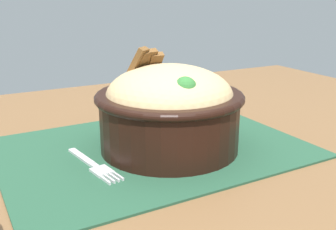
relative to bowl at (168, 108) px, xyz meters
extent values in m
cube|color=brown|center=(0.00, 0.01, -0.08)|extent=(1.25, 0.94, 0.03)
cylinder|color=brown|center=(-0.57, -0.40, -0.46)|extent=(0.04, 0.04, 0.72)
cube|color=#1E422D|center=(0.02, -0.01, -0.06)|extent=(0.43, 0.32, 0.00)
cylinder|color=black|center=(0.00, 0.00, -0.02)|extent=(0.20, 0.20, 0.08)
torus|color=black|center=(0.00, 0.00, 0.02)|extent=(0.21, 0.21, 0.01)
ellipsoid|color=tan|center=(0.00, 0.00, 0.02)|extent=(0.25, 0.25, 0.09)
sphere|color=#2C652D|center=(0.03, -0.02, 0.04)|extent=(0.03, 0.03, 0.03)
sphere|color=#2C652D|center=(0.00, 0.06, 0.04)|extent=(0.03, 0.03, 0.03)
cylinder|color=orange|center=(0.03, 0.03, 0.04)|extent=(0.01, 0.03, 0.01)
cube|color=brown|center=(0.00, -0.05, 0.05)|extent=(0.02, 0.04, 0.05)
cube|color=brown|center=(0.01, -0.05, 0.05)|extent=(0.03, 0.04, 0.05)
cube|color=brown|center=(0.02, -0.05, 0.05)|extent=(0.03, 0.04, 0.05)
cube|color=brown|center=(0.03, -0.04, 0.05)|extent=(0.04, 0.04, 0.06)
cube|color=#B8B8B8|center=(0.12, -0.02, -0.06)|extent=(0.02, 0.06, 0.00)
cube|color=#B8B8B8|center=(0.11, 0.01, -0.06)|extent=(0.01, 0.01, 0.00)
cube|color=#B8B8B8|center=(0.11, 0.03, -0.06)|extent=(0.03, 0.03, 0.00)
cube|color=#B8B8B8|center=(0.12, 0.06, -0.06)|extent=(0.01, 0.02, 0.00)
cube|color=#B8B8B8|center=(0.11, 0.06, -0.06)|extent=(0.01, 0.02, 0.00)
cube|color=#B8B8B8|center=(0.10, 0.06, -0.06)|extent=(0.01, 0.02, 0.00)
cube|color=#B8B8B8|center=(0.10, 0.06, -0.06)|extent=(0.01, 0.02, 0.00)
camera|label=1|loc=(0.25, 0.48, 0.16)|focal=42.83mm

